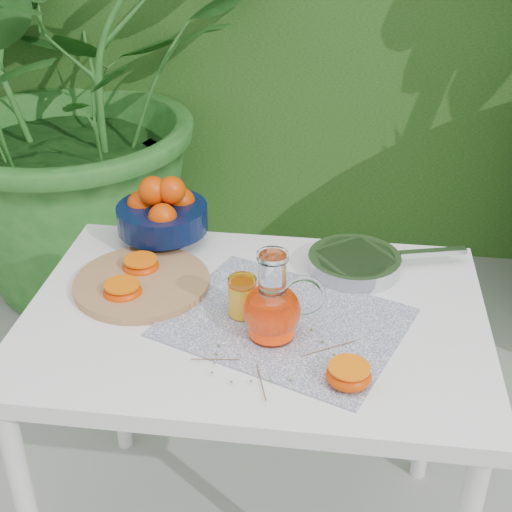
# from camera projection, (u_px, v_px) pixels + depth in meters

# --- Properties ---
(potted_plant_left) EXTENTS (2.37, 2.37, 1.68)m
(potted_plant_left) POSITION_uv_depth(u_px,v_px,m) (72.00, 83.00, 2.71)
(potted_plant_left) COLOR #236021
(potted_plant_left) RESTS_ON ground
(white_table) EXTENTS (1.00, 0.70, 0.75)m
(white_table) POSITION_uv_depth(u_px,v_px,m) (255.00, 342.00, 1.59)
(white_table) COLOR white
(white_table) RESTS_ON ground
(placemat) EXTENTS (0.58, 0.52, 0.00)m
(placemat) POSITION_uv_depth(u_px,v_px,m) (285.00, 322.00, 1.51)
(placemat) COLOR #0D1A4A
(placemat) RESTS_ON white_table
(cutting_board) EXTENTS (0.41, 0.41, 0.02)m
(cutting_board) POSITION_uv_depth(u_px,v_px,m) (142.00, 283.00, 1.63)
(cutting_board) COLOR #AD834E
(cutting_board) RESTS_ON white_table
(fruit_bowl) EXTENTS (0.28, 0.28, 0.18)m
(fruit_bowl) POSITION_uv_depth(u_px,v_px,m) (162.00, 212.00, 1.78)
(fruit_bowl) COLOR black
(fruit_bowl) RESTS_ON white_table
(juice_pitcher) EXTENTS (0.17, 0.13, 0.19)m
(juice_pitcher) POSITION_uv_depth(u_px,v_px,m) (273.00, 308.00, 1.44)
(juice_pitcher) COLOR white
(juice_pitcher) RESTS_ON white_table
(juice_tumbler) EXTENTS (0.07, 0.07, 0.09)m
(juice_tumbler) POSITION_uv_depth(u_px,v_px,m) (242.00, 297.00, 1.51)
(juice_tumbler) COLOR white
(juice_tumbler) RESTS_ON white_table
(saute_pan) EXTENTS (0.40, 0.27, 0.04)m
(saute_pan) POSITION_uv_depth(u_px,v_px,m) (356.00, 262.00, 1.69)
(saute_pan) COLOR #B6B5BA
(saute_pan) RESTS_ON white_table
(orange_halves) EXTENTS (0.61, 0.44, 0.04)m
(orange_halves) POSITION_uv_depth(u_px,v_px,m) (195.00, 307.00, 1.53)
(orange_halves) COLOR #DF3502
(orange_halves) RESTS_ON white_table
(thyme_sprigs) EXTENTS (0.32, 0.23, 0.01)m
(thyme_sprigs) POSITION_uv_depth(u_px,v_px,m) (271.00, 362.00, 1.39)
(thyme_sprigs) COLOR brown
(thyme_sprigs) RESTS_ON white_table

